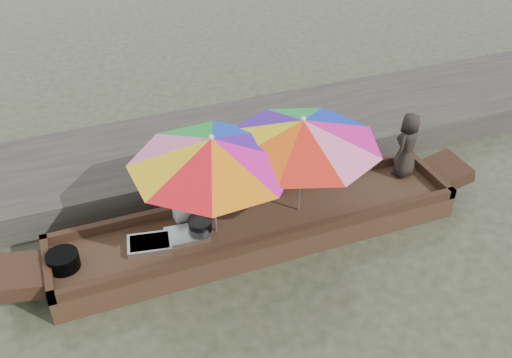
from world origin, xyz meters
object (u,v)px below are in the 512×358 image
object	(u,v)px
vendor	(407,145)
supply_bag	(183,210)
umbrella_bow	(214,186)
cooking_pot	(63,261)
boat_hull	(259,229)
tray_scallop	(187,234)
charcoal_grill	(200,225)
tray_crayfish	(150,244)
umbrella_stern	(301,166)

from	to	relation	value
vendor	supply_bag	bearing A→B (deg)	-31.59
vendor	umbrella_bow	bearing A→B (deg)	-23.90
cooking_pot	boat_hull	bearing A→B (deg)	-0.47
cooking_pot	supply_bag	size ratio (longest dim) A/B	1.48
tray_scallop	supply_bag	world-z (taller)	supply_bag
tray_scallop	charcoal_grill	world-z (taller)	charcoal_grill
tray_crayfish	umbrella_stern	size ratio (longest dim) A/B	0.27
cooking_pot	vendor	bearing A→B (deg)	2.41
cooking_pot	tray_crayfish	xyz separation A→B (m)	(1.12, -0.02, -0.06)
charcoal_grill	umbrella_stern	xyz separation A→B (m)	(1.46, -0.11, 0.70)
boat_hull	tray_crayfish	distance (m)	1.59
boat_hull	umbrella_bow	size ratio (longest dim) A/B	2.65
tray_crayfish	supply_bag	bearing A→B (deg)	37.12
tray_crayfish	supply_bag	size ratio (longest dim) A/B	2.10
umbrella_stern	tray_scallop	bearing A→B (deg)	178.98
boat_hull	supply_bag	xyz separation A→B (m)	(-0.98, 0.45, 0.30)
cooking_pot	supply_bag	distance (m)	1.76
vendor	umbrella_bow	world-z (taller)	umbrella_bow
supply_bag	tray_crayfish	bearing A→B (deg)	-142.88
vendor	umbrella_stern	world-z (taller)	umbrella_stern
tray_crayfish	umbrella_bow	bearing A→B (deg)	-0.23
cooking_pot	umbrella_stern	world-z (taller)	umbrella_stern
boat_hull	tray_scallop	distance (m)	1.07
cooking_pot	tray_scallop	distance (m)	1.64
charcoal_grill	umbrella_bow	world-z (taller)	umbrella_bow
tray_scallop	umbrella_stern	world-z (taller)	umbrella_stern
boat_hull	cooking_pot	size ratio (longest dim) A/B	14.20
tray_scallop	umbrella_bow	distance (m)	0.85
cooking_pot	charcoal_grill	xyz separation A→B (m)	(1.85, 0.08, -0.03)
tray_crayfish	tray_scallop	size ratio (longest dim) A/B	1.00
cooking_pot	supply_bag	bearing A→B (deg)	14.09
charcoal_grill	umbrella_stern	distance (m)	1.62
supply_bag	umbrella_stern	bearing A→B (deg)	-15.63
umbrella_bow	boat_hull	bearing A→B (deg)	0.00
tray_crayfish	umbrella_bow	xyz separation A→B (m)	(0.94, -0.00, 0.73)
boat_hull	umbrella_stern	world-z (taller)	umbrella_stern
vendor	umbrella_bow	size ratio (longest dim) A/B	0.49
cooking_pot	charcoal_grill	distance (m)	1.86
boat_hull	charcoal_grill	xyz separation A→B (m)	(-0.83, 0.11, 0.25)
boat_hull	umbrella_bow	bearing A→B (deg)	180.00
boat_hull	vendor	size ratio (longest dim) A/B	5.45
charcoal_grill	umbrella_stern	bearing A→B (deg)	-4.16
boat_hull	tray_crayfish	bearing A→B (deg)	179.86
vendor	umbrella_bow	distance (m)	3.21
cooking_pot	supply_bag	world-z (taller)	supply_bag
cooking_pot	tray_scallop	size ratio (longest dim) A/B	0.70
supply_bag	umbrella_bow	xyz separation A→B (m)	(0.35, -0.45, 0.65)
tray_crayfish	cooking_pot	bearing A→B (deg)	179.06
charcoal_grill	umbrella_stern	size ratio (longest dim) A/B	0.15
cooking_pot	charcoal_grill	world-z (taller)	cooking_pot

